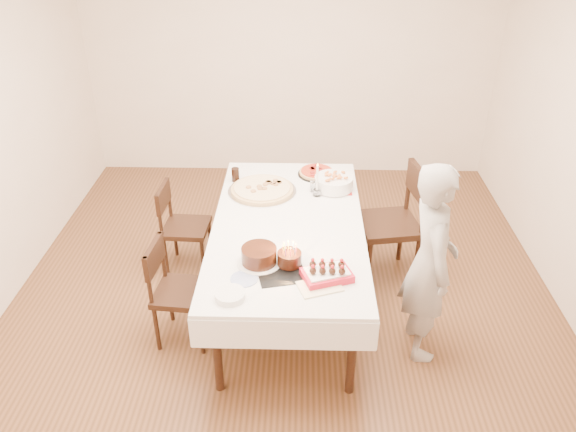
{
  "coord_description": "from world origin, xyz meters",
  "views": [
    {
      "loc": [
        0.13,
        -3.62,
        2.97
      ],
      "look_at": [
        0.04,
        0.0,
        0.82
      ],
      "focal_mm": 35.0,
      "sensor_mm": 36.0,
      "label": 1
    }
  ],
  "objects_px": {
    "pasta_bowl": "(334,183)",
    "cola_glass": "(235,175)",
    "taper_candle": "(317,179)",
    "strawberry_box": "(327,274)",
    "chair_right_savory": "(388,225)",
    "pizza_white": "(262,189)",
    "person": "(430,263)",
    "chair_left_dessert": "(182,292)",
    "layer_cake": "(259,256)",
    "pizza_pepperoni": "(317,172)",
    "dining_table": "(288,264)",
    "chair_left_savory": "(186,228)",
    "birthday_cake": "(289,254)"
  },
  "relations": [
    {
      "from": "dining_table",
      "to": "strawberry_box",
      "type": "distance_m",
      "value": 0.84
    },
    {
      "from": "chair_left_savory",
      "to": "birthday_cake",
      "type": "relative_size",
      "value": 4.97
    },
    {
      "from": "pasta_bowl",
      "to": "taper_candle",
      "type": "relative_size",
      "value": 1.07
    },
    {
      "from": "pizza_white",
      "to": "taper_candle",
      "type": "bearing_deg",
      "value": -7.14
    },
    {
      "from": "chair_left_dessert",
      "to": "layer_cake",
      "type": "distance_m",
      "value": 0.71
    },
    {
      "from": "chair_left_savory",
      "to": "layer_cake",
      "type": "height_order",
      "value": "layer_cake"
    },
    {
      "from": "person",
      "to": "taper_candle",
      "type": "height_order",
      "value": "person"
    },
    {
      "from": "layer_cake",
      "to": "birthday_cake",
      "type": "relative_size",
      "value": 1.88
    },
    {
      "from": "person",
      "to": "strawberry_box",
      "type": "distance_m",
      "value": 0.74
    },
    {
      "from": "person",
      "to": "chair_left_dessert",
      "type": "bearing_deg",
      "value": 86.66
    },
    {
      "from": "pasta_bowl",
      "to": "pizza_pepperoni",
      "type": "bearing_deg",
      "value": 117.3
    },
    {
      "from": "chair_right_savory",
      "to": "pizza_pepperoni",
      "type": "distance_m",
      "value": 0.79
    },
    {
      "from": "pizza_white",
      "to": "strawberry_box",
      "type": "relative_size",
      "value": 1.84
    },
    {
      "from": "taper_candle",
      "to": "strawberry_box",
      "type": "distance_m",
      "value": 1.14
    },
    {
      "from": "chair_left_dessert",
      "to": "person",
      "type": "height_order",
      "value": "person"
    },
    {
      "from": "pizza_pepperoni",
      "to": "pasta_bowl",
      "type": "relative_size",
      "value": 1.03
    },
    {
      "from": "person",
      "to": "pizza_pepperoni",
      "type": "xyz_separation_m",
      "value": [
        -0.75,
        1.32,
        0.03
      ]
    },
    {
      "from": "person",
      "to": "pizza_white",
      "type": "xyz_separation_m",
      "value": [
        -1.21,
        0.99,
        0.03
      ]
    },
    {
      "from": "person",
      "to": "layer_cake",
      "type": "xyz_separation_m",
      "value": [
        -1.16,
        -0.04,
        0.06
      ]
    },
    {
      "from": "cola_glass",
      "to": "strawberry_box",
      "type": "bearing_deg",
      "value": -61.61
    },
    {
      "from": "chair_right_savory",
      "to": "pizza_pepperoni",
      "type": "height_order",
      "value": "chair_right_savory"
    },
    {
      "from": "cola_glass",
      "to": "strawberry_box",
      "type": "height_order",
      "value": "cola_glass"
    },
    {
      "from": "dining_table",
      "to": "chair_left_savory",
      "type": "bearing_deg",
      "value": 151.91
    },
    {
      "from": "pizza_white",
      "to": "layer_cake",
      "type": "relative_size",
      "value": 1.87
    },
    {
      "from": "chair_right_savory",
      "to": "person",
      "type": "height_order",
      "value": "person"
    },
    {
      "from": "layer_cake",
      "to": "pasta_bowl",
      "type": "bearing_deg",
      "value": 63.18
    },
    {
      "from": "dining_table",
      "to": "pasta_bowl",
      "type": "bearing_deg",
      "value": 57.24
    },
    {
      "from": "dining_table",
      "to": "chair_right_savory",
      "type": "xyz_separation_m",
      "value": [
        0.83,
        0.4,
        0.14
      ]
    },
    {
      "from": "chair_right_savory",
      "to": "chair_left_dessert",
      "type": "height_order",
      "value": "chair_right_savory"
    },
    {
      "from": "chair_left_savory",
      "to": "taper_candle",
      "type": "relative_size",
      "value": 2.7
    },
    {
      "from": "chair_right_savory",
      "to": "pizza_white",
      "type": "height_order",
      "value": "chair_right_savory"
    },
    {
      "from": "chair_right_savory",
      "to": "person",
      "type": "bearing_deg",
      "value": -89.9
    },
    {
      "from": "chair_left_dessert",
      "to": "pasta_bowl",
      "type": "xyz_separation_m",
      "value": [
        1.13,
        1.0,
        0.4
      ]
    },
    {
      "from": "birthday_cake",
      "to": "pasta_bowl",
      "type": "bearing_deg",
      "value": 72.73
    },
    {
      "from": "pizza_pepperoni",
      "to": "pasta_bowl",
      "type": "xyz_separation_m",
      "value": [
        0.14,
        -0.27,
        0.04
      ]
    },
    {
      "from": "chair_right_savory",
      "to": "cola_glass",
      "type": "bearing_deg",
      "value": 157.17
    },
    {
      "from": "chair_right_savory",
      "to": "chair_left_dessert",
      "type": "bearing_deg",
      "value": -162.37
    },
    {
      "from": "chair_left_savory",
      "to": "strawberry_box",
      "type": "distance_m",
      "value": 1.69
    },
    {
      "from": "chair_left_savory",
      "to": "pizza_white",
      "type": "xyz_separation_m",
      "value": [
        0.67,
        0.03,
        0.37
      ]
    },
    {
      "from": "chair_right_savory",
      "to": "pizza_white",
      "type": "xyz_separation_m",
      "value": [
        -1.06,
        0.11,
        0.26
      ]
    },
    {
      "from": "chair_left_savory",
      "to": "cola_glass",
      "type": "distance_m",
      "value": 0.63
    },
    {
      "from": "pasta_bowl",
      "to": "taper_candle",
      "type": "distance_m",
      "value": 0.21
    },
    {
      "from": "chair_right_savory",
      "to": "cola_glass",
      "type": "xyz_separation_m",
      "value": [
        -1.3,
        0.3,
        0.3
      ]
    },
    {
      "from": "person",
      "to": "strawberry_box",
      "type": "relative_size",
      "value": 4.79
    },
    {
      "from": "person",
      "to": "strawberry_box",
      "type": "height_order",
      "value": "person"
    },
    {
      "from": "person",
      "to": "birthday_cake",
      "type": "relative_size",
      "value": 9.16
    },
    {
      "from": "chair_left_dessert",
      "to": "birthday_cake",
      "type": "relative_size",
      "value": 5.08
    },
    {
      "from": "chair_left_dessert",
      "to": "layer_cake",
      "type": "bearing_deg",
      "value": 176.49
    },
    {
      "from": "pasta_bowl",
      "to": "cola_glass",
      "type": "xyz_separation_m",
      "value": [
        -0.84,
        0.12,
        0.0
      ]
    },
    {
      "from": "chair_left_savory",
      "to": "pasta_bowl",
      "type": "bearing_deg",
      "value": -172.88
    }
  ]
}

